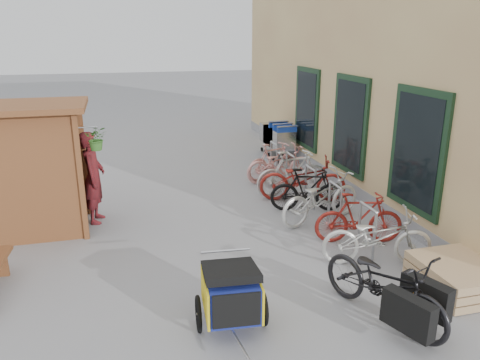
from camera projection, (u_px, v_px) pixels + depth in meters
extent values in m
plane|color=gray|center=(234.00, 270.00, 7.40)|extent=(80.00, 80.00, 0.00)
cube|color=#DABF7D|center=(434.00, 36.00, 12.10)|extent=(6.00, 13.00, 7.00)
cube|color=gray|center=(323.00, 169.00, 12.39)|extent=(0.18, 13.00, 0.30)
cube|color=black|center=(417.00, 151.00, 8.24)|extent=(0.06, 1.50, 2.20)
cube|color=black|center=(416.00, 151.00, 8.23)|extent=(0.02, 1.25, 1.95)
cube|color=black|center=(350.00, 125.00, 10.54)|extent=(0.06, 1.50, 2.20)
cube|color=black|center=(349.00, 125.00, 10.53)|extent=(0.02, 1.25, 1.95)
cube|color=black|center=(307.00, 109.00, 12.84)|extent=(0.06, 1.50, 2.20)
cube|color=black|center=(306.00, 109.00, 12.84)|extent=(0.02, 1.25, 1.95)
cube|color=brown|center=(81.00, 178.00, 8.20)|extent=(0.09, 0.09, 2.30)
cube|color=brown|center=(84.00, 160.00, 9.39)|extent=(0.09, 0.09, 2.30)
cube|color=brown|center=(26.00, 182.00, 8.00)|extent=(1.80, 0.05, 2.30)
cube|color=brown|center=(36.00, 163.00, 9.14)|extent=(1.80, 0.05, 2.30)
cube|color=brown|center=(22.00, 107.00, 8.21)|extent=(2.15, 1.65, 0.10)
cube|color=brown|center=(22.00, 186.00, 8.60)|extent=(1.30, 1.15, 0.04)
cube|color=brown|center=(17.00, 154.00, 8.42)|extent=(1.30, 1.15, 0.04)
cylinder|color=#A5A8AD|center=(86.00, 127.00, 7.97)|extent=(0.36, 0.02, 0.02)
imported|color=#346925|center=(97.00, 138.00, 8.07)|extent=(0.38, 0.33, 0.42)
cylinder|color=#A5A8AD|center=(374.00, 237.00, 7.61)|extent=(0.05, 0.05, 0.84)
cylinder|color=#A5A8AD|center=(359.00, 225.00, 8.07)|extent=(0.05, 0.05, 0.84)
cylinder|color=#A5A8AD|center=(369.00, 207.00, 7.72)|extent=(0.05, 0.50, 0.05)
cylinder|color=#A5A8AD|center=(341.00, 211.00, 8.72)|extent=(0.05, 0.05, 0.84)
cylinder|color=#A5A8AD|center=(329.00, 202.00, 9.18)|extent=(0.05, 0.05, 0.84)
cylinder|color=#A5A8AD|center=(336.00, 185.00, 8.82)|extent=(0.05, 0.50, 0.05)
cylinder|color=#A5A8AD|center=(315.00, 191.00, 9.82)|extent=(0.05, 0.05, 0.84)
cylinder|color=#A5A8AD|center=(305.00, 184.00, 10.28)|extent=(0.05, 0.05, 0.84)
cylinder|color=#A5A8AD|center=(311.00, 168.00, 9.93)|extent=(0.05, 0.50, 0.05)
cylinder|color=#A5A8AD|center=(294.00, 175.00, 10.93)|extent=(0.05, 0.05, 0.84)
cylinder|color=#A5A8AD|center=(286.00, 169.00, 11.39)|extent=(0.05, 0.05, 0.84)
cylinder|color=#A5A8AD|center=(291.00, 155.00, 11.03)|extent=(0.05, 0.50, 0.05)
cylinder|color=#A5A8AD|center=(277.00, 162.00, 12.04)|extent=(0.05, 0.05, 0.84)
cylinder|color=#A5A8AD|center=(271.00, 157.00, 12.50)|extent=(0.05, 0.05, 0.84)
cylinder|color=#A5A8AD|center=(274.00, 144.00, 12.14)|extent=(0.05, 0.50, 0.05)
cube|color=tan|center=(456.00, 285.00, 6.83)|extent=(1.00, 1.20, 0.12)
cube|color=tan|center=(457.00, 276.00, 6.79)|extent=(1.00, 1.20, 0.12)
cube|color=tan|center=(459.00, 268.00, 6.75)|extent=(1.00, 1.20, 0.12)
cube|color=silver|center=(281.00, 139.00, 13.66)|extent=(0.58, 0.90, 0.55)
cube|color=#1B3FB1|center=(287.00, 129.00, 13.13)|extent=(0.58, 0.04, 0.19)
cylinder|color=silver|center=(287.00, 127.00, 13.07)|extent=(0.62, 0.04, 0.04)
cylinder|color=black|center=(277.00, 161.00, 13.43)|extent=(0.04, 0.13, 0.13)
cube|color=silver|center=(277.00, 136.00, 14.00)|extent=(0.58, 0.90, 0.55)
cube|color=#1B3FB1|center=(282.00, 127.00, 13.47)|extent=(0.58, 0.04, 0.19)
cylinder|color=silver|center=(283.00, 124.00, 13.42)|extent=(0.62, 0.04, 0.04)
cylinder|color=black|center=(273.00, 158.00, 13.77)|extent=(0.04, 0.13, 0.13)
cube|color=silver|center=(273.00, 133.00, 14.34)|extent=(0.58, 0.90, 0.55)
cube|color=#1B3FB1|center=(278.00, 124.00, 13.81)|extent=(0.58, 0.04, 0.19)
cylinder|color=silver|center=(279.00, 122.00, 13.76)|extent=(0.62, 0.04, 0.04)
cylinder|color=black|center=(269.00, 155.00, 14.12)|extent=(0.04, 0.13, 0.13)
cube|color=#1C2D9B|center=(231.00, 294.00, 5.86)|extent=(0.68, 0.86, 0.48)
cube|color=yellow|center=(205.00, 296.00, 5.81)|extent=(0.10, 0.81, 0.48)
cube|color=yellow|center=(257.00, 291.00, 5.92)|extent=(0.10, 0.81, 0.48)
cube|color=black|center=(237.00, 310.00, 5.46)|extent=(0.57, 0.08, 0.44)
cube|color=black|center=(230.00, 271.00, 5.82)|extent=(0.74, 0.83, 0.23)
torus|color=black|center=(198.00, 314.00, 5.87)|extent=(0.10, 0.47, 0.47)
torus|color=black|center=(263.00, 307.00, 6.01)|extent=(0.10, 0.47, 0.47)
cylinder|color=#B7B7BC|center=(241.00, 345.00, 5.29)|extent=(0.09, 0.69, 0.03)
cylinder|color=#B7B7BC|center=(226.00, 251.00, 6.17)|extent=(0.65, 0.09, 0.03)
imported|color=black|center=(384.00, 284.00, 6.02)|extent=(1.30, 2.03, 1.01)
cube|color=black|center=(408.00, 314.00, 5.47)|extent=(0.40, 0.67, 0.45)
cube|color=black|center=(426.00, 297.00, 5.82)|extent=(0.40, 0.67, 0.45)
cube|color=orange|center=(418.00, 301.00, 5.63)|extent=(0.18, 0.21, 0.12)
imported|color=maroon|center=(93.00, 178.00, 9.07)|extent=(0.52, 0.72, 1.81)
imported|color=silver|center=(377.00, 237.00, 7.48)|extent=(1.87, 1.05, 0.93)
imported|color=maroon|center=(359.00, 218.00, 8.25)|extent=(1.62, 0.81, 0.93)
imported|color=silver|center=(321.00, 198.00, 9.17)|extent=(2.02, 1.22, 1.00)
imported|color=black|center=(307.00, 190.00, 9.73)|extent=(1.61, 0.83, 0.93)
imported|color=maroon|center=(303.00, 179.00, 10.33)|extent=(2.01, 1.21, 1.00)
imported|color=silver|center=(292.00, 173.00, 10.68)|extent=(1.78, 0.61, 1.05)
imported|color=pink|center=(279.00, 164.00, 11.68)|extent=(1.81, 0.78, 0.92)
imported|color=pink|center=(273.00, 161.00, 11.92)|extent=(1.62, 0.93, 0.94)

